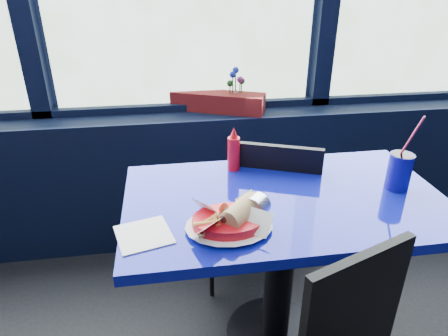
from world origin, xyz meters
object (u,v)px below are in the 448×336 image
(food_basket, at_px, (231,220))
(ketchup_bottle, at_px, (234,151))
(planter_box, at_px, (218,102))
(soda_cup, at_px, (399,171))
(chair_near_back, at_px, (261,208))
(near_table, at_px, (282,236))
(flower_vase, at_px, (236,98))

(food_basket, bearing_deg, ketchup_bottle, 57.43)
(planter_box, distance_m, soda_cup, 1.07)
(ketchup_bottle, bearing_deg, soda_cup, -23.01)
(chair_near_back, xyz_separation_m, planter_box, (-0.13, 0.58, 0.36))
(planter_box, distance_m, ketchup_bottle, 0.65)
(ketchup_bottle, distance_m, soda_cup, 0.65)
(planter_box, distance_m, food_basket, 1.08)
(near_table, height_order, soda_cup, soda_cup)
(planter_box, relative_size, flower_vase, 2.14)
(planter_box, height_order, soda_cup, soda_cup)
(flower_vase, xyz_separation_m, food_basket, (-0.21, -1.05, -0.09))
(planter_box, xyz_separation_m, flower_vase, (0.10, -0.02, 0.02))
(flower_vase, relative_size, ketchup_bottle, 1.27)
(food_basket, height_order, soda_cup, soda_cup)
(planter_box, relative_size, food_basket, 1.66)
(flower_vase, distance_m, soda_cup, 1.01)
(planter_box, xyz_separation_m, ketchup_bottle, (-0.02, -0.65, -0.02))
(chair_near_back, xyz_separation_m, ketchup_bottle, (-0.15, -0.07, 0.34))
(ketchup_bottle, bearing_deg, flower_vase, 78.99)
(chair_near_back, bearing_deg, near_table, 112.66)
(chair_near_back, distance_m, ketchup_bottle, 0.38)
(food_basket, bearing_deg, flower_vase, 57.45)
(chair_near_back, relative_size, food_basket, 2.73)
(planter_box, bearing_deg, flower_vase, 11.14)
(flower_vase, height_order, ketchup_bottle, flower_vase)
(planter_box, bearing_deg, near_table, -58.56)
(near_table, bearing_deg, planter_box, 98.18)
(near_table, relative_size, soda_cup, 3.95)
(chair_near_back, bearing_deg, planter_box, -55.92)
(flower_vase, bearing_deg, near_table, -87.99)
(chair_near_back, height_order, food_basket, chair_near_back)
(near_table, bearing_deg, soda_cup, 0.30)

